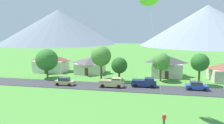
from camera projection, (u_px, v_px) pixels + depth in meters
road_strip at (134, 88)px, 43.18m from camera, size 160.00×6.50×0.08m
mountain_far_west_ridge at (59, 27)px, 200.54m from camera, size 110.11×110.11×32.70m
mountain_central_ridge at (207, 26)px, 173.50m from camera, size 110.07×110.07×33.72m
house_leftmost at (90, 65)px, 59.01m from camera, size 7.88×7.71×4.51m
house_left_center at (166, 65)px, 54.70m from camera, size 8.08×7.85×5.56m
house_rightmost at (51, 63)px, 61.15m from camera, size 9.39×6.98×5.16m
tree_near_left at (161, 61)px, 48.74m from camera, size 4.22×4.22×6.89m
tree_left_of_center at (101, 56)px, 50.65m from camera, size 4.97×4.97×8.28m
tree_center at (119, 65)px, 48.12m from camera, size 3.75×3.75×5.79m
tree_near_right at (47, 60)px, 52.04m from camera, size 5.52×5.52×7.44m
tree_far_right at (200, 63)px, 44.82m from camera, size 3.87×3.87×7.02m
parked_car_blue_west_end at (197, 86)px, 41.60m from camera, size 4.24×2.16×1.68m
parked_car_tan_mid_west at (65, 81)px, 45.41m from camera, size 4.24×2.15×1.68m
pickup_truck_sand_west_side at (112, 82)px, 43.77m from camera, size 5.23×2.39×1.99m
pickup_truck_navy_east_side at (145, 82)px, 43.90m from camera, size 5.21×2.34×1.99m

